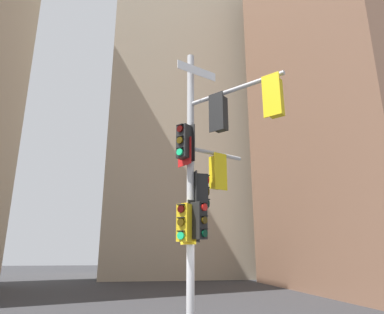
# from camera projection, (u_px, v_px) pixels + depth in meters

# --- Properties ---
(building_mid_block) EXTENTS (14.41, 14.41, 37.36)m
(building_mid_block) POSITION_uv_depth(u_px,v_px,m) (178.00, 109.00, 39.80)
(building_mid_block) COLOR tan
(building_mid_block) RESTS_ON ground
(signal_pole_assembly) EXTENTS (2.58, 3.30, 8.32)m
(signal_pole_assembly) POSITION_uv_depth(u_px,v_px,m) (205.00, 170.00, 9.56)
(signal_pole_assembly) COLOR #B2B2B5
(signal_pole_assembly) RESTS_ON ground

